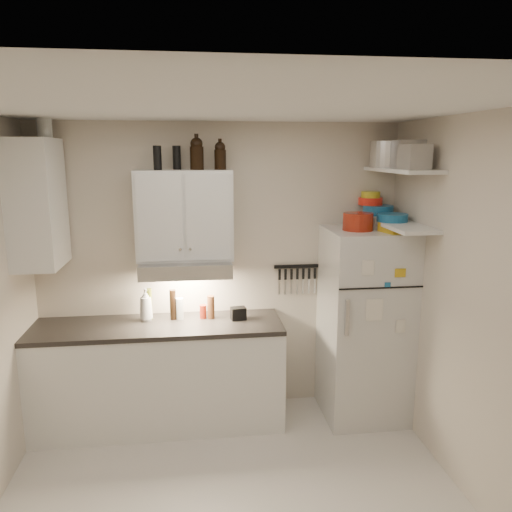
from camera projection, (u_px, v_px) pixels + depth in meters
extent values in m
cube|color=white|center=(232.00, 103.00, 2.76)|extent=(3.20, 3.00, 0.02)
cube|color=beige|center=(220.00, 270.00, 4.50)|extent=(3.20, 0.02, 2.60)
cube|color=beige|center=(481.00, 317.00, 3.23)|extent=(0.02, 3.00, 2.60)
cube|color=white|center=(160.00, 377.00, 4.31)|extent=(2.10, 0.60, 0.88)
cube|color=#272422|center=(158.00, 326.00, 4.21)|extent=(2.10, 0.62, 0.04)
cube|color=white|center=(185.00, 215.00, 4.18)|extent=(0.80, 0.33, 0.75)
cube|color=white|center=(37.00, 204.00, 3.89)|extent=(0.33, 0.55, 1.00)
cube|color=silver|center=(186.00, 267.00, 4.21)|extent=(0.76, 0.46, 0.12)
cube|color=silver|center=(364.00, 324.00, 4.40)|extent=(0.70, 0.68, 1.70)
cube|color=white|center=(401.00, 170.00, 4.02)|extent=(0.30, 0.95, 0.03)
cube|color=white|center=(398.00, 224.00, 4.11)|extent=(0.30, 0.95, 0.03)
cube|color=black|center=(297.00, 266.00, 4.55)|extent=(0.42, 0.02, 0.03)
cylinder|color=maroon|center=(358.00, 222.00, 4.17)|extent=(0.31, 0.31, 0.15)
cube|color=gold|center=(395.00, 228.00, 4.07)|extent=(0.22, 0.26, 0.07)
cylinder|color=silver|center=(376.00, 223.00, 4.23)|extent=(0.08, 0.08, 0.11)
cylinder|color=silver|center=(388.00, 154.00, 4.24)|extent=(0.38, 0.38, 0.22)
cube|color=#AAAAAD|center=(409.00, 154.00, 4.00)|extent=(0.23, 0.21, 0.22)
cube|color=#AAAAAD|center=(415.00, 157.00, 3.73)|extent=(0.21, 0.21, 0.19)
cylinder|color=#195D8D|center=(378.00, 211.00, 4.41)|extent=(0.27, 0.27, 0.11)
cylinder|color=red|center=(370.00, 201.00, 4.44)|extent=(0.21, 0.21, 0.06)
cylinder|color=gold|center=(371.00, 195.00, 4.43)|extent=(0.17, 0.17, 0.05)
cylinder|color=#195D8D|center=(392.00, 218.00, 4.16)|extent=(0.27, 0.27, 0.06)
cylinder|color=black|center=(177.00, 158.00, 4.14)|extent=(0.09, 0.09, 0.20)
cylinder|color=black|center=(157.00, 158.00, 4.03)|extent=(0.09, 0.09, 0.19)
cylinder|color=silver|center=(44.00, 128.00, 3.87)|extent=(0.14, 0.14, 0.16)
imported|color=white|center=(146.00, 303.00, 4.27)|extent=(0.15, 0.15, 0.32)
cylinder|color=#5A331B|center=(211.00, 307.00, 4.33)|extent=(0.07, 0.07, 0.20)
cylinder|color=#5B6318|center=(149.00, 304.00, 4.30)|extent=(0.07, 0.07, 0.27)
cylinder|color=black|center=(173.00, 305.00, 4.30)|extent=(0.07, 0.07, 0.26)
cylinder|color=silver|center=(180.00, 309.00, 4.31)|extent=(0.07, 0.07, 0.19)
cylinder|color=maroon|center=(203.00, 312.00, 4.34)|extent=(0.06, 0.06, 0.12)
cube|color=black|center=(238.00, 313.00, 4.31)|extent=(0.14, 0.11, 0.11)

